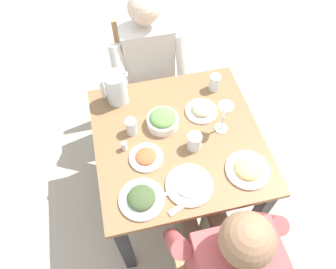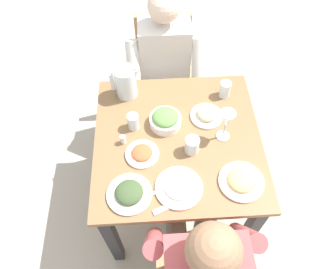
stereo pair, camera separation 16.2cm
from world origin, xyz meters
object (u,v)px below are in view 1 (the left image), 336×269
Objects in this scene: chair_near at (146,70)px; plate_fries at (248,169)px; water_glass_far_right at (194,142)px; water_pitcher at (116,88)px; plate_rice_curry at (146,157)px; salad_bowl at (163,120)px; diner_far at (220,248)px; dining_table at (177,150)px; plate_dolmas at (142,198)px; water_glass_by_pitcher at (215,83)px; diner_near at (151,76)px; plate_beans at (202,110)px; plate_yoghurt at (189,185)px; salt_shaker at (124,146)px; water_glass_near_right at (131,127)px; wine_glass at (224,112)px.

chair_near is 4.04× the size of plate_fries.
water_pitcher is at bearing -50.75° from water_glass_far_right.
chair_near is 5.18× the size of plate_rice_curry.
salad_bowl is at bearing -124.48° from plate_rice_curry.
diner_far is at bearing 53.02° from plate_fries.
plate_dolmas is (0.25, 0.30, 0.15)m from dining_table.
water_glass_by_pitcher is at bearing -132.42° from plate_dolmas.
diner_near is 6.93× the size of salad_bowl.
plate_beans is (-0.11, -0.71, 0.12)m from diner_far.
diner_far is 0.32m from plate_yoghurt.
chair_near is 4.66× the size of water_pitcher.
water_pitcher reaches higher than plate_yoghurt.
salad_bowl is at bearing -154.70° from salt_shaker.
water_glass_near_right is 0.34m from water_glass_far_right.
water_glass_by_pitcher is at bearing -90.65° from plate_fries.
plate_beans is at bearing -61.63° from wine_glass.
plate_rice_curry is 0.75× the size of plate_yoghurt.
salt_shaker is at bearing -46.08° from plate_yoghurt.
diner_far is 21.85× the size of salt_shaker.
water_pitcher is 0.87× the size of plate_fries.
salt_shaker is (0.35, -0.07, -0.02)m from water_glass_far_right.
diner_near is 1.00× the size of diner_far.
plate_dolmas is 0.39m from water_glass_far_right.
plate_rice_curry is 0.78× the size of plate_fries.
water_pitcher reaches higher than plate_beans.
water_glass_far_right is (-0.10, 0.65, 0.15)m from diner_near.
water_glass_near_right is at bearing -119.01° from salt_shaker.
water_pitcher reaches higher than salt_shaker.
water_pitcher is at bearing 62.28° from chair_near.
water_glass_near_right is (0.23, -0.09, 0.18)m from dining_table.
water_glass_far_right is at bearing 98.54° from diner_near.
dining_table is at bearing -50.57° from water_glass_far_right.
plate_beans is at bearing -162.56° from salt_shaker.
wine_glass is (0.05, 0.28, 0.09)m from water_glass_by_pitcher.
dining_table is 0.32m from plate_yoghurt.
water_glass_by_pitcher is (-0.29, -0.29, 0.18)m from dining_table.
salad_bowl is (-0.21, 0.23, -0.05)m from water_pitcher.
plate_dolmas is at bearing 87.04° from water_glass_near_right.
chair_near is at bearing -87.49° from dining_table.
plate_beans is 0.48m from salt_shaker.
water_glass_far_right is at bearing -41.46° from plate_fries.
water_glass_near_right is at bearing 2.88° from salad_bowl.
plate_yoghurt is at bearing -75.89° from diner_far.
chair_near is 4.96× the size of plate_beans.
plate_rice_curry is (0.15, 0.87, 0.26)m from chair_near.
chair_near is at bearing -100.10° from plate_rice_curry.
water_glass_by_pitcher is 0.43m from water_glass_far_right.
plate_fries is (-0.34, 0.37, -0.02)m from salad_bowl.
salad_bowl is 1.79× the size of water_glass_near_right.
water_glass_near_right is (0.21, -0.38, 0.03)m from plate_yoghurt.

